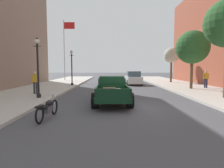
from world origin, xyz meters
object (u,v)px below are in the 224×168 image
object	(u,v)px
street_lamp_near	(38,63)
street_tree_third	(171,56)
street_lamp_far	(72,65)
car_background_white	(133,78)
pedestrian_sidewalk_right	(206,78)
hotrod_truck_dark_green	(112,90)
pedestrian_sidewalk_left	(35,81)
motorcycle_parked	(48,108)
street_tree_second	(192,47)
flagpole	(66,44)

from	to	relation	value
street_lamp_near	street_tree_third	size ratio (longest dim) A/B	0.83
street_lamp_far	street_tree_third	xyz separation A→B (m)	(12.47, 4.48, 1.32)
car_background_white	pedestrian_sidewalk_right	bearing A→B (deg)	-39.49
hotrod_truck_dark_green	pedestrian_sidewalk_right	bearing A→B (deg)	36.85
pedestrian_sidewalk_left	street_lamp_near	size ratio (longest dim) A/B	0.43
motorcycle_parked	pedestrian_sidewalk_right	distance (m)	15.77
street_lamp_far	pedestrian_sidewalk_right	bearing A→B (deg)	-11.74
motorcycle_parked	pedestrian_sidewalk_left	world-z (taller)	pedestrian_sidewalk_left
street_tree_second	street_tree_third	xyz separation A→B (m)	(0.65, 7.92, -0.23)
flagpole	street_tree_third	bearing A→B (deg)	-14.71
street_lamp_far	motorcycle_parked	bearing A→B (deg)	-82.56
motorcycle_parked	street_tree_third	size ratio (longest dim) A/B	0.46
street_lamp_near	street_lamp_far	world-z (taller)	same
pedestrian_sidewalk_left	street_lamp_near	world-z (taller)	street_lamp_near
motorcycle_parked	car_background_white	world-z (taller)	car_background_white
motorcycle_parked	pedestrian_sidewalk_right	size ratio (longest dim) A/B	1.28
street_tree_second	street_lamp_far	bearing A→B (deg)	163.77
car_background_white	flagpole	size ratio (longest dim) A/B	0.47
pedestrian_sidewalk_right	street_lamp_near	bearing A→B (deg)	-156.85
street_tree_second	street_tree_third	distance (m)	7.95
pedestrian_sidewalk_left	street_tree_third	xyz separation A→B (m)	(13.77, 11.38, 2.62)
car_background_white	street_tree_third	xyz separation A→B (m)	(5.35, 2.02, 2.94)
pedestrian_sidewalk_right	hotrod_truck_dark_green	bearing A→B (deg)	-143.15
hotrod_truck_dark_green	motorcycle_parked	distance (m)	4.46
flagpole	motorcycle_parked	bearing A→B (deg)	-78.62
hotrod_truck_dark_green	street_tree_third	distance (m)	16.58
street_lamp_near	flagpole	world-z (taller)	flagpole
street_tree_third	pedestrian_sidewalk_right	bearing A→B (deg)	-81.84
motorcycle_parked	street_lamp_far	world-z (taller)	street_lamp_far
pedestrian_sidewalk_right	street_tree_second	bearing A→B (deg)	-159.63
hotrod_truck_dark_green	street_tree_second	xyz separation A→B (m)	(7.46, 6.23, 3.19)
car_background_white	pedestrian_sidewalk_left	distance (m)	12.60
pedestrian_sidewalk_left	pedestrian_sidewalk_right	distance (m)	15.37
car_background_white	pedestrian_sidewalk_left	xyz separation A→B (m)	(-8.42, -9.36, 0.32)
street_lamp_near	street_tree_second	xyz separation A→B (m)	(12.18, 5.30, 1.55)
pedestrian_sidewalk_right	street_lamp_far	world-z (taller)	street_lamp_far
street_lamp_far	street_tree_second	size ratio (longest dim) A/B	0.72
street_lamp_far	flagpole	size ratio (longest dim) A/B	0.42
street_tree_third	street_lamp_far	bearing A→B (deg)	-160.24
car_background_white	pedestrian_sidewalk_left	bearing A→B (deg)	-131.98
pedestrian_sidewalk_right	street_tree_third	bearing A→B (deg)	98.16
street_lamp_far	car_background_white	bearing A→B (deg)	19.07
street_lamp_near	street_tree_second	size ratio (longest dim) A/B	0.72
hotrod_truck_dark_green	street_tree_second	distance (m)	10.23
flagpole	street_tree_third	world-z (taller)	flagpole
pedestrian_sidewalk_left	flagpole	size ratio (longest dim) A/B	0.18
pedestrian_sidewalk_right	flagpole	xyz separation A→B (m)	(-16.16, 11.26, 4.68)
car_background_white	pedestrian_sidewalk_right	world-z (taller)	pedestrian_sidewalk_right
car_background_white	street_lamp_near	distance (m)	13.57
street_tree_second	motorcycle_parked	bearing A→B (deg)	-135.76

